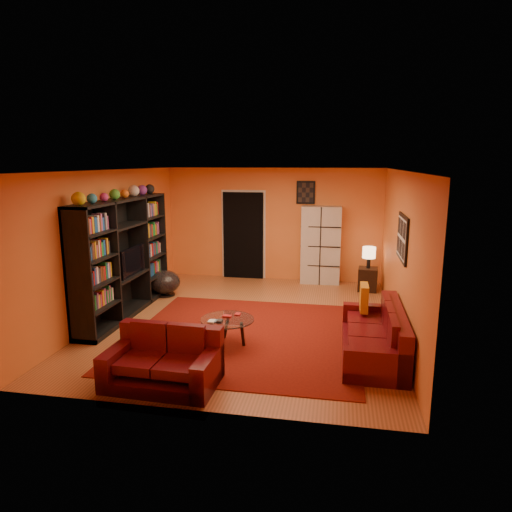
% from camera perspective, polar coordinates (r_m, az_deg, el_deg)
% --- Properties ---
extents(floor, '(6.00, 6.00, 0.00)m').
position_cam_1_polar(floor, '(8.09, -1.04, -8.07)').
color(floor, brown).
rests_on(floor, ground).
extents(ceiling, '(6.00, 6.00, 0.00)m').
position_cam_1_polar(ceiling, '(7.61, -1.11, 10.67)').
color(ceiling, white).
rests_on(ceiling, wall_back).
extents(wall_back, '(6.00, 0.00, 6.00)m').
position_cam_1_polar(wall_back, '(10.67, 2.13, 3.97)').
color(wall_back, orange).
rests_on(wall_back, floor).
extents(wall_front, '(6.00, 0.00, 6.00)m').
position_cam_1_polar(wall_front, '(4.93, -8.03, -5.42)').
color(wall_front, orange).
rests_on(wall_front, floor).
extents(wall_left, '(0.00, 6.00, 6.00)m').
position_cam_1_polar(wall_left, '(8.60, -17.64, 1.53)').
color(wall_left, orange).
rests_on(wall_left, floor).
extents(wall_right, '(0.00, 6.00, 6.00)m').
position_cam_1_polar(wall_right, '(7.66, 17.58, 0.33)').
color(wall_right, orange).
rests_on(wall_right, floor).
extents(rug, '(3.60, 3.60, 0.01)m').
position_cam_1_polar(rug, '(7.43, -1.35, -9.87)').
color(rug, '#59100A').
rests_on(rug, floor).
extents(doorway, '(0.95, 0.10, 2.04)m').
position_cam_1_polar(doorway, '(10.79, -1.59, 2.56)').
color(doorway, black).
rests_on(doorway, floor).
extents(wall_art_right, '(0.03, 1.00, 0.70)m').
position_cam_1_polar(wall_art_right, '(7.32, 17.85, 2.18)').
color(wall_art_right, black).
rests_on(wall_art_right, wall_right).
extents(wall_art_back, '(0.42, 0.03, 0.52)m').
position_cam_1_polar(wall_art_back, '(10.49, 6.24, 7.90)').
color(wall_art_back, black).
rests_on(wall_art_back, wall_back).
extents(entertainment_unit, '(0.45, 3.00, 2.10)m').
position_cam_1_polar(entertainment_unit, '(8.54, -16.20, -0.16)').
color(entertainment_unit, black).
rests_on(entertainment_unit, floor).
extents(tv, '(0.89, 0.12, 0.51)m').
position_cam_1_polar(tv, '(8.58, -15.70, -0.58)').
color(tv, black).
rests_on(tv, entertainment_unit).
extents(sofa, '(0.84, 2.04, 0.85)m').
position_cam_1_polar(sofa, '(6.87, 15.06, -9.64)').
color(sofa, '#4D0A10').
rests_on(sofa, rug).
extents(loveseat, '(1.40, 0.87, 0.85)m').
position_cam_1_polar(loveseat, '(5.99, -11.35, -12.74)').
color(loveseat, '#4D0A10').
rests_on(loveseat, rug).
extents(throw_pillow, '(0.12, 0.42, 0.42)m').
position_cam_1_polar(throw_pillow, '(7.45, 13.35, -5.07)').
color(throw_pillow, orange).
rests_on(throw_pillow, sofa).
extents(coffee_table, '(0.81, 0.81, 0.41)m').
position_cam_1_polar(coffee_table, '(6.97, -3.60, -8.22)').
color(coffee_table, silver).
rests_on(coffee_table, floor).
extents(storage_cabinet, '(0.89, 0.42, 1.76)m').
position_cam_1_polar(storage_cabinet, '(10.44, 8.08, 1.36)').
color(storage_cabinet, beige).
rests_on(storage_cabinet, floor).
extents(bowl_chair, '(0.64, 0.64, 0.53)m').
position_cam_1_polar(bowl_chair, '(9.66, -11.35, -3.24)').
color(bowl_chair, black).
rests_on(bowl_chair, floor).
extents(side_table, '(0.43, 0.43, 0.50)m').
position_cam_1_polar(side_table, '(10.13, 13.79, -2.85)').
color(side_table, black).
rests_on(side_table, floor).
extents(table_lamp, '(0.28, 0.28, 0.46)m').
position_cam_1_polar(table_lamp, '(10.00, 13.95, 0.34)').
color(table_lamp, black).
rests_on(table_lamp, side_table).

